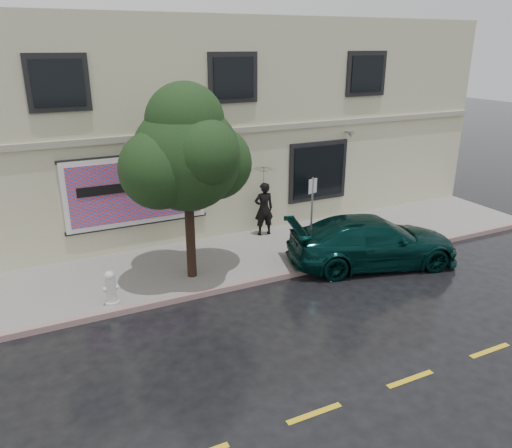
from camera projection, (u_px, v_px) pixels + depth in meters
name	position (u px, v px, depth m)	size (l,w,h in m)	color
ground	(314.00, 301.00, 12.67)	(90.00, 90.00, 0.00)	black
sidewalk	(258.00, 253.00, 15.40)	(20.00, 3.50, 0.15)	gray
curb	(285.00, 275.00, 13.92)	(20.00, 0.18, 0.16)	slate
road_marking	(410.00, 379.00, 9.71)	(19.00, 0.12, 0.01)	gold
building	(192.00, 118.00, 19.09)	(20.00, 8.12, 7.00)	#BCBB97
billboard	(137.00, 191.00, 14.82)	(4.30, 0.16, 2.20)	white
car	(373.00, 241.00, 14.57)	(2.20, 4.98, 1.45)	#062927
pedestrian	(264.00, 209.00, 16.43)	(0.65, 0.43, 1.79)	black
umbrella	(264.00, 173.00, 16.02)	(0.89, 0.89, 0.66)	black
street_tree	(187.00, 158.00, 12.62)	(2.76, 2.76, 4.69)	#301F15
fire_hydrant	(111.00, 288.00, 12.07)	(0.37, 0.34, 0.89)	silver
sign_pole	(312.00, 212.00, 14.08)	(0.31, 0.10, 2.54)	gray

